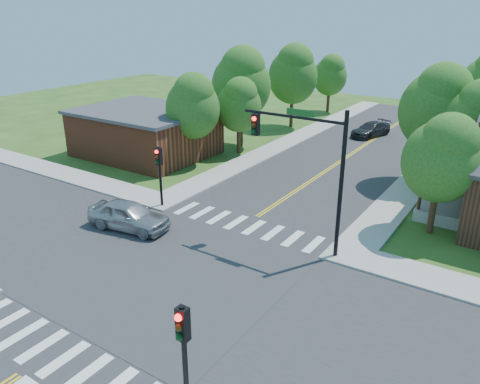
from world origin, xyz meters
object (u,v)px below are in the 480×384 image
Objects in this scene: signal_pole_se at (183,341)px; signal_pole_nw at (159,166)px; signal_mast_ne at (309,156)px; car_dgrey at (371,130)px; car_silver at (129,216)px.

signal_pole_se and signal_pole_nw have the same top height.
signal_mast_ne is at bearing 0.07° from signal_pole_nw.
signal_pole_se is 35.10m from car_dgrey.
signal_pole_nw is (-11.20, 11.20, 0.00)m from signal_pole_se.
signal_mast_ne is 9.76m from signal_pole_nw.
signal_mast_ne reaches higher than signal_pole_se.
car_dgrey is (-6.24, 34.48, -2.01)m from signal_pole_se.
signal_pole_nw is 0.78× the size of car_dgrey.
car_dgrey is (4.38, 26.50, -0.14)m from car_silver.
signal_pole_se reaches higher than car_dgrey.
signal_mast_ne reaches higher than car_dgrey.
car_silver is (-10.61, 7.98, -1.87)m from signal_pole_se.
car_silver is 1.00× the size of car_dgrey.
signal_pole_se reaches higher than car_silver.
signal_pole_se is (1.69, -11.21, -2.19)m from signal_mast_ne.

